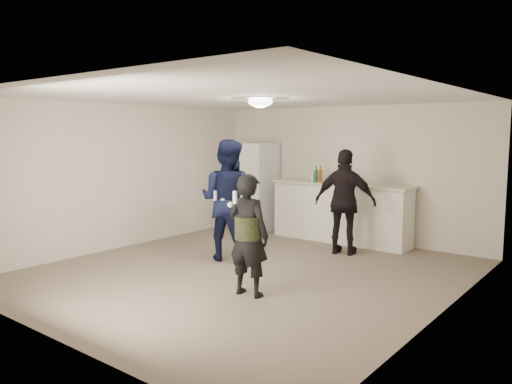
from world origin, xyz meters
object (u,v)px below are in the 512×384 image
Objects in this scene: woman at (248,235)px; spectator at (345,202)px; fridge at (256,187)px; shaker at (312,177)px; counter at (340,213)px; man at (228,200)px.

spectator is at bearing -93.06° from woman.
shaker is (1.31, 0.08, 0.28)m from fridge.
counter is at bearing -84.80° from woman.
counter is 1.49× the size of spectator.
counter is 1.44× the size of fridge.
spectator is (1.15, -0.83, -0.30)m from shaker.
fridge is 2.57m from spectator.
man is at bearing -93.69° from shaker.
shaker reaches higher than counter.
man is (1.16, -2.21, 0.05)m from fridge.
woman is (1.38, -1.18, -0.19)m from man.
woman is (2.54, -3.39, -0.14)m from fridge.
shaker is 0.09× the size of man.
woman is at bearing 123.18° from man.
fridge is (-1.93, -0.07, 0.38)m from counter.
man is (-0.15, -2.28, -0.22)m from shaker.
fridge reaches higher than woman.
man is 1.95m from spectator.
fridge is 1.03× the size of spectator.
counter is at bearing -69.94° from spectator.
man is at bearing 35.51° from spectator.
man is 1.09× the size of spectator.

